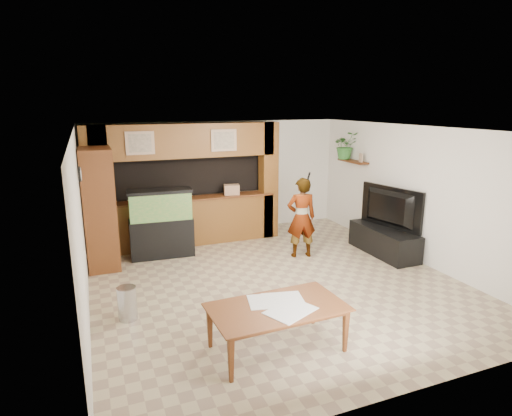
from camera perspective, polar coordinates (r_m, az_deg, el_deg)
name	(u,v)px	position (r m, az deg, el deg)	size (l,w,h in m)	color
floor	(273,280)	(7.56, 2.32, -9.62)	(6.50, 6.50, 0.00)	tan
ceiling	(275,129)	(6.94, 2.53, 10.46)	(6.50, 6.50, 0.00)	white
wall_back	(218,177)	(10.13, -5.10, 4.09)	(6.00, 6.00, 0.00)	silver
wall_left	(81,227)	(6.55, -22.31, -2.33)	(6.50, 6.50, 0.00)	silver
wall_right	(417,194)	(8.77, 20.63, 1.73)	(6.50, 6.50, 0.00)	silver
partition	(184,184)	(9.31, -9.62, 3.17)	(4.20, 0.99, 2.60)	brown
wall_clock	(80,174)	(7.41, -22.47, 4.19)	(0.05, 0.25, 0.25)	black
wall_shelf	(353,161)	(10.13, 12.80, 6.09)	(0.25, 0.90, 0.04)	brown
pantry_cabinet	(100,209)	(8.37, -20.14, -0.09)	(0.56, 0.91, 2.23)	brown
trash_can	(127,303)	(6.47, -16.79, -12.08)	(0.27, 0.27, 0.49)	#B2B2B7
aquarium	(161,224)	(8.69, -12.52, -2.11)	(1.23, 0.46, 1.37)	black
tv_stand	(384,241)	(9.12, 16.67, -4.23)	(0.59, 1.62, 0.54)	black
television	(386,208)	(8.93, 16.97, -0.02)	(1.46, 0.19, 0.84)	black
photo_frame	(361,158)	(9.87, 13.81, 6.52)	(0.03, 0.15, 0.19)	tan
potted_plant	(345,145)	(10.31, 11.84, 8.17)	(0.57, 0.50, 0.64)	#31722D
person	(301,218)	(8.49, 6.07, -1.28)	(0.59, 0.38, 1.61)	#9F8657
microphone	(309,176)	(8.19, 7.05, 4.24)	(0.04, 0.04, 0.16)	black
dining_table	(278,329)	(5.49, 2.98, -15.84)	(1.67, 0.93, 0.59)	brown
newspaper_a	(291,311)	(5.28, 4.63, -13.48)	(0.58, 0.42, 0.01)	silver
newspaper_b	(271,301)	(5.49, 2.07, -12.27)	(0.57, 0.42, 0.01)	silver
newspaper_c	(283,298)	(5.57, 3.58, -11.94)	(0.50, 0.36, 0.01)	silver
counter_box	(232,190)	(9.43, -3.28, 2.46)	(0.33, 0.22, 0.22)	#A57959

